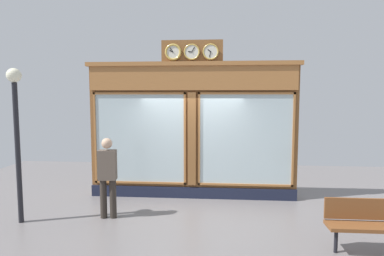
{
  "coord_description": "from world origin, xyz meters",
  "views": [
    {
      "loc": [
        -0.65,
        8.09,
        2.56
      ],
      "look_at": [
        0.0,
        0.0,
        1.77
      ],
      "focal_mm": 30.96,
      "sensor_mm": 36.0,
      "label": 1
    }
  ],
  "objects": [
    {
      "name": "ground_plane",
      "position": [
        0.0,
        2.8,
        0.0
      ],
      "size": [
        14.0,
        14.0,
        0.0
      ],
      "primitive_type": "plane",
      "color": "slate"
    },
    {
      "name": "shop_facade",
      "position": [
        0.0,
        -0.12,
        1.71
      ],
      "size": [
        5.25,
        0.42,
        3.9
      ],
      "color": "brown",
      "rests_on": "ground_plane"
    },
    {
      "name": "pedestrian",
      "position": [
        1.64,
        1.49,
        0.93
      ],
      "size": [
        0.38,
        0.25,
        1.69
      ],
      "color": "#312A24",
      "rests_on": "ground_plane"
    },
    {
      "name": "street_lamp",
      "position": [
        3.33,
        1.88,
        2.09
      ],
      "size": [
        0.28,
        0.28,
        3.1
      ],
      "color": "black",
      "rests_on": "ground_plane"
    },
    {
      "name": "street_bench",
      "position": [
        -3.13,
        2.65,
        0.52
      ],
      "size": [
        1.4,
        0.4,
        0.87
      ],
      "color": "brown",
      "rests_on": "ground_plane"
    }
  ]
}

